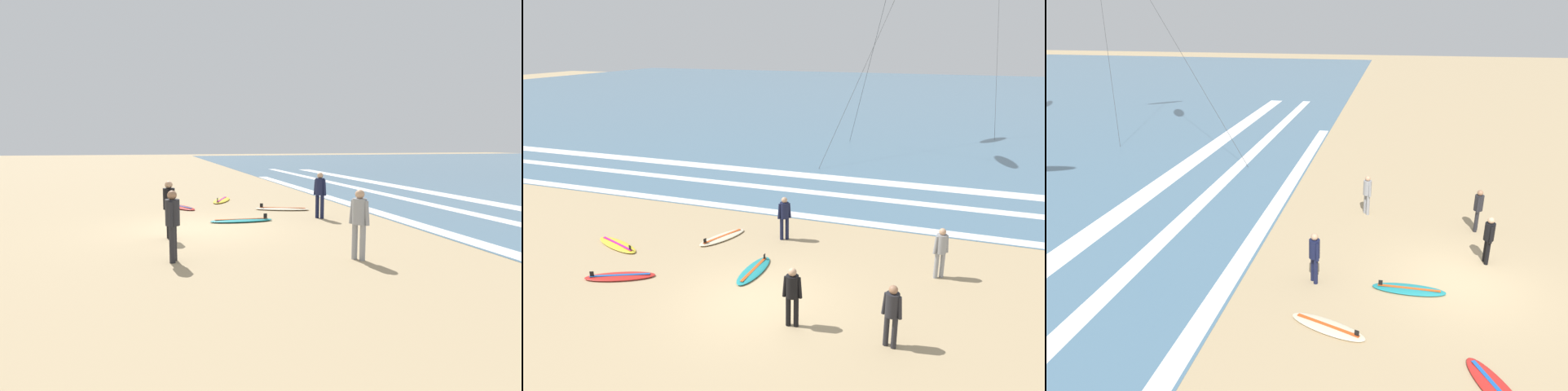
{
  "view_description": "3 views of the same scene",
  "coord_description": "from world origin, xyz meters",
  "views": [
    {
      "loc": [
        13.72,
        -1.39,
        2.66
      ],
      "look_at": [
        0.61,
        1.89,
        1.04
      ],
      "focal_mm": 31.12,
      "sensor_mm": 36.0,
      "label": 1
    },
    {
      "loc": [
        4.86,
        -11.12,
        6.93
      ],
      "look_at": [
        -1.07,
        4.95,
        1.46
      ],
      "focal_mm": 33.91,
      "sensor_mm": 36.0,
      "label": 2
    },
    {
      "loc": [
        -12.92,
        2.35,
        7.55
      ],
      "look_at": [
        -1.05,
        4.54,
        2.84
      ],
      "focal_mm": 32.52,
      "sensor_mm": 36.0,
      "label": 3
    }
  ],
  "objects": [
    {
      "name": "ground_plane",
      "position": [
        0.0,
        0.0,
        0.0
      ],
      "size": [
        160.0,
        160.0,
        0.0
      ],
      "primitive_type": "plane",
      "color": "tan"
    },
    {
      "name": "wave_foam_shoreline",
      "position": [
        -0.43,
        6.93,
        0.01
      ],
      "size": [
        37.36,
        0.61,
        0.01
      ],
      "primitive_type": "cube",
      "color": "white",
      "rests_on": "ocean_surface"
    },
    {
      "name": "wave_foam_mid_break",
      "position": [
        0.53,
        10.14,
        0.01
      ],
      "size": [
        57.24,
        0.66,
        0.01
      ],
      "primitive_type": "cube",
      "color": "white",
      "rests_on": "ocean_surface"
    },
    {
      "name": "surfer_right_near",
      "position": [
        1.29,
        -0.86,
        0.96
      ],
      "size": [
        0.52,
        0.32,
        1.6
      ],
      "color": "black",
      "rests_on": "ground"
    },
    {
      "name": "surfer_background_far",
      "position": [
        3.74,
        -0.9,
        0.96
      ],
      "size": [
        0.51,
        0.32,
        1.6
      ],
      "color": "#232328",
      "rests_on": "ground"
    },
    {
      "name": "surfer_left_far",
      "position": [
        -0.84,
        4.36,
        0.96
      ],
      "size": [
        0.47,
        0.37,
        1.6
      ],
      "color": "#141938",
      "rests_on": "ground"
    },
    {
      "name": "surfer_foreground_main",
      "position": [
        4.58,
        3.17,
        0.96
      ],
      "size": [
        0.47,
        0.36,
        1.6
      ],
      "color": "gray",
      "rests_on": "ground"
    },
    {
      "name": "surfboard_left_pile",
      "position": [
        -0.83,
        1.58,
        0.05
      ],
      "size": [
        0.64,
        2.11,
        0.25
      ],
      "color": "teal",
      "rests_on": "ground"
    },
    {
      "name": "surfboard_foreground_flat",
      "position": [
        -4.48,
        -0.2,
        0.05
      ],
      "size": [
        2.15,
        1.46,
        0.25
      ],
      "color": "red",
      "rests_on": "ground"
    },
    {
      "name": "surfboard_near_water",
      "position": [
        -6.12,
        1.76,
        0.05
      ],
      "size": [
        2.17,
        1.32,
        0.25
      ],
      "color": "yellow",
      "rests_on": "ground"
    },
    {
      "name": "surfboard_right_spare",
      "position": [
        -2.98,
        3.65,
        0.05
      ],
      "size": [
        1.31,
        2.18,
        0.25
      ],
      "color": "beige",
      "rests_on": "ground"
    }
  ]
}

